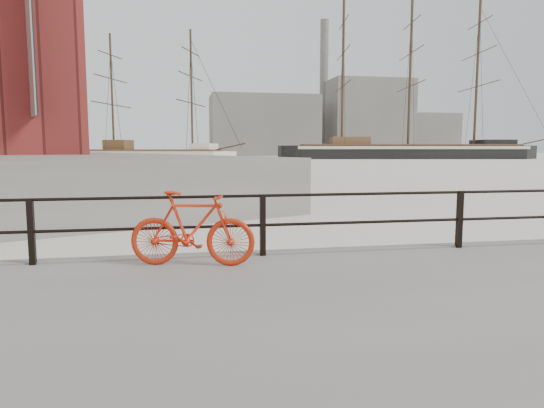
{
  "coord_description": "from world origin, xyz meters",
  "views": [
    {
      "loc": [
        -4.77,
        -7.81,
        2.08
      ],
      "look_at": [
        -3.04,
        1.5,
        1.0
      ],
      "focal_mm": 32.0,
      "sensor_mm": 36.0,
      "label": 1
    }
  ],
  "objects_px": {
    "bicycle": "(192,229)",
    "schooner_mid": "(153,162)",
    "barque_black": "(407,159)",
    "schooner_left": "(14,162)"
  },
  "relations": [
    {
      "from": "bicycle",
      "to": "barque_black",
      "type": "bearing_deg",
      "value": 75.59
    },
    {
      "from": "schooner_mid",
      "to": "schooner_left",
      "type": "height_order",
      "value": "schooner_mid"
    },
    {
      "from": "bicycle",
      "to": "schooner_mid",
      "type": "bearing_deg",
      "value": 107.13
    },
    {
      "from": "schooner_mid",
      "to": "schooner_left",
      "type": "relative_size",
      "value": 1.37
    },
    {
      "from": "barque_black",
      "to": "bicycle",
      "type": "bearing_deg",
      "value": -108.12
    },
    {
      "from": "barque_black",
      "to": "schooner_mid",
      "type": "xyz_separation_m",
      "value": [
        -50.97,
        -15.07,
        0.0
      ]
    },
    {
      "from": "schooner_mid",
      "to": "schooner_left",
      "type": "xyz_separation_m",
      "value": [
        -20.85,
        0.68,
        0.0
      ]
    },
    {
      "from": "bicycle",
      "to": "barque_black",
      "type": "distance_m",
      "value": 99.1
    },
    {
      "from": "bicycle",
      "to": "schooner_left",
      "type": "height_order",
      "value": "schooner_left"
    },
    {
      "from": "barque_black",
      "to": "schooner_left",
      "type": "distance_m",
      "value": 73.25
    }
  ]
}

